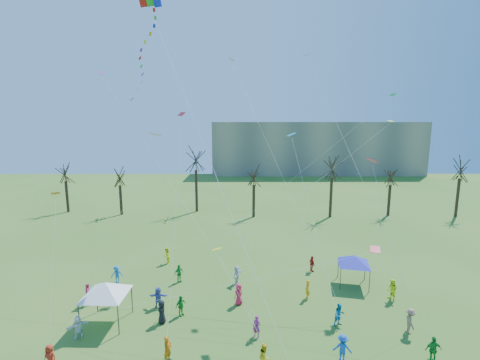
{
  "coord_description": "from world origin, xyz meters",
  "views": [
    {
      "loc": [
        -0.66,
        -16.84,
        14.74
      ],
      "look_at": [
        -0.58,
        5.0,
        11.0
      ],
      "focal_mm": 25.0,
      "sensor_mm": 36.0,
      "label": 1
    }
  ],
  "objects_px": {
    "distant_building": "(315,148)",
    "canopy_tent_blue": "(354,260)",
    "canopy_tent_white": "(106,289)",
    "big_box_kite": "(148,56)"
  },
  "relations": [
    {
      "from": "distant_building",
      "to": "canopy_tent_blue",
      "type": "height_order",
      "value": "distant_building"
    },
    {
      "from": "distant_building",
      "to": "canopy_tent_white",
      "type": "xyz_separation_m",
      "value": [
        -32.47,
        -75.98,
        -4.78
      ]
    },
    {
      "from": "big_box_kite",
      "to": "canopy_tent_white",
      "type": "bearing_deg",
      "value": -161.99
    },
    {
      "from": "distant_building",
      "to": "canopy_tent_white",
      "type": "distance_m",
      "value": 82.76
    },
    {
      "from": "distant_building",
      "to": "big_box_kite",
      "type": "xyz_separation_m",
      "value": [
        -28.9,
        -74.82,
        11.74
      ]
    },
    {
      "from": "canopy_tent_blue",
      "to": "canopy_tent_white",
      "type": "bearing_deg",
      "value": -163.78
    },
    {
      "from": "distant_building",
      "to": "canopy_tent_white",
      "type": "height_order",
      "value": "distant_building"
    },
    {
      "from": "distant_building",
      "to": "canopy_tent_blue",
      "type": "relative_size",
      "value": 16.22
    },
    {
      "from": "distant_building",
      "to": "canopy_tent_blue",
      "type": "distance_m",
      "value": 71.28
    },
    {
      "from": "canopy_tent_white",
      "to": "canopy_tent_blue",
      "type": "bearing_deg",
      "value": 16.22
    }
  ]
}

